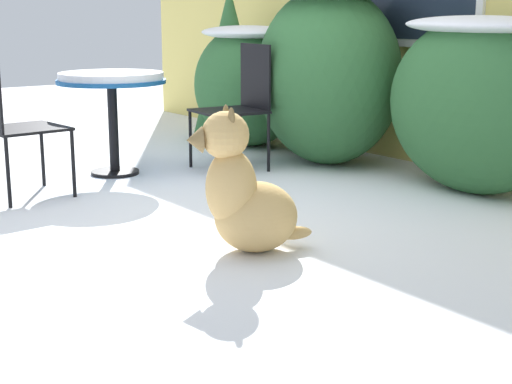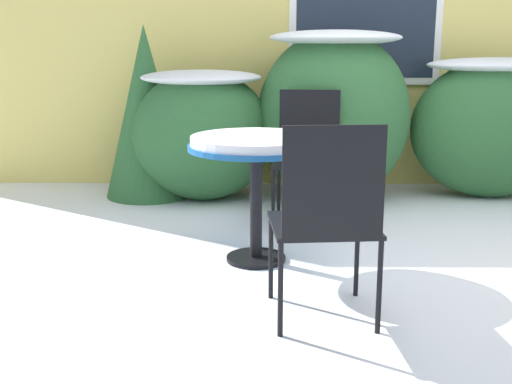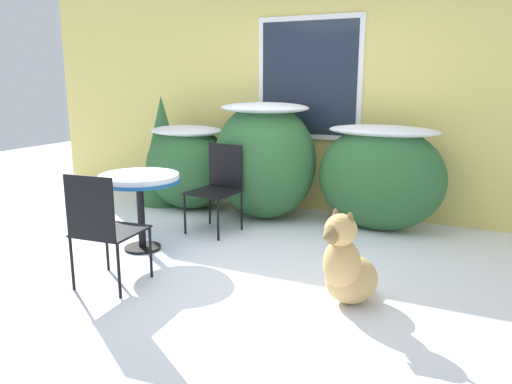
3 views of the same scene
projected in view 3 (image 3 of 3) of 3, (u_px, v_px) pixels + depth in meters
ground_plane at (227, 266)px, 4.41m from camera, size 16.00×16.00×0.00m
house_wall at (313, 95)px, 6.02m from camera, size 8.00×0.10×2.81m
shrub_left at (188, 165)px, 6.26m from camera, size 1.13×0.86×1.05m
shrub_middle at (264, 158)px, 5.79m from camera, size 1.21×1.03×1.35m
shrub_right at (381, 175)px, 5.34m from camera, size 1.37×0.68×1.14m
evergreen_bush at (163, 150)px, 6.54m from camera, size 0.71×0.71×1.40m
patio_table at (139, 185)px, 4.72m from camera, size 0.78×0.78×0.74m
patio_chair_near_table at (218, 184)px, 5.35m from camera, size 0.52×0.52×0.93m
patio_chair_far_side at (103, 226)px, 3.85m from camera, size 0.51×0.51×0.93m
dog at (347, 268)px, 3.62m from camera, size 0.50×0.62×0.73m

